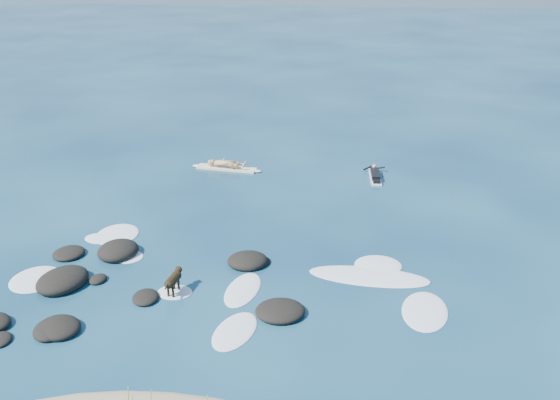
# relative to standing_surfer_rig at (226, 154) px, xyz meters

# --- Properties ---
(ground) EXTENTS (160.00, 160.00, 0.00)m
(ground) POSITION_rel_standing_surfer_rig_xyz_m (1.61, -9.42, -0.76)
(ground) COLOR #0A2642
(ground) RESTS_ON ground
(reef_rocks) EXTENTS (9.59, 6.51, 0.61)m
(reef_rocks) POSITION_rel_standing_surfer_rig_xyz_m (-1.25, -10.82, -0.64)
(reef_rocks) COLOR black
(reef_rocks) RESTS_ON ground
(breaking_foam) EXTENTS (13.98, 7.53, 0.12)m
(breaking_foam) POSITION_rel_standing_surfer_rig_xyz_m (2.55, -9.79, -0.75)
(breaking_foam) COLOR white
(breaking_foam) RESTS_ON ground
(standing_surfer_rig) EXTENTS (3.40, 0.94, 1.93)m
(standing_surfer_rig) POSITION_rel_standing_surfer_rig_xyz_m (0.00, 0.00, 0.00)
(standing_surfer_rig) COLOR #F0E8C0
(standing_surfer_rig) RESTS_ON ground
(paddling_surfer_rig) EXTENTS (1.01, 2.26, 0.39)m
(paddling_surfer_rig) POSITION_rel_standing_surfer_rig_xyz_m (6.93, -0.30, -0.63)
(paddling_surfer_rig) COLOR white
(paddling_surfer_rig) RESTS_ON ground
(dog) EXTENTS (0.42, 1.20, 0.77)m
(dog) POSITION_rel_standing_surfer_rig_xyz_m (0.49, -10.98, -0.26)
(dog) COLOR black
(dog) RESTS_ON ground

